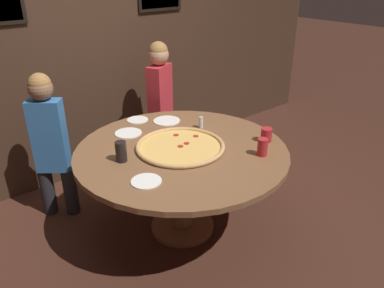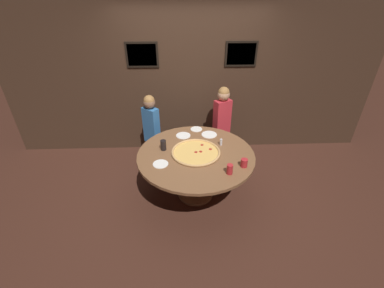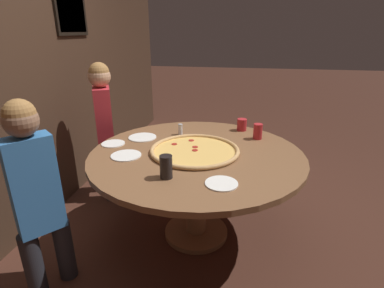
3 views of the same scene
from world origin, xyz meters
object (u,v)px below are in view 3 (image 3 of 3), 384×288
(giant_pizza, at_px, (195,150))
(drink_cup_by_shaker, at_px, (166,167))
(diner_side_left, at_px, (35,189))
(white_plate_right_side, at_px, (113,144))
(dining_table, at_px, (197,167))
(white_plate_near_front, at_px, (221,183))
(drink_cup_centre_back, at_px, (258,131))
(white_plate_beside_cup, at_px, (126,155))
(condiment_shaker, at_px, (180,129))
(drink_cup_beside_pizza, at_px, (242,125))
(white_plate_far_back, at_px, (142,137))
(diner_far_left, at_px, (105,124))

(giant_pizza, distance_m, drink_cup_by_shaker, 0.46)
(giant_pizza, bearing_deg, diner_side_left, 129.26)
(giant_pizza, relative_size, white_plate_right_side, 3.63)
(dining_table, relative_size, white_plate_near_front, 8.07)
(drink_cup_centre_back, height_order, white_plate_beside_cup, drink_cup_centre_back)
(drink_cup_by_shaker, xyz_separation_m, white_plate_right_side, (0.49, 0.57, -0.07))
(condiment_shaker, bearing_deg, drink_cup_beside_pizza, -67.22)
(giant_pizza, xyz_separation_m, diner_side_left, (-0.69, 0.84, -0.04))
(drink_cup_beside_pizza, relative_size, white_plate_beside_cup, 0.49)
(diner_side_left, bearing_deg, dining_table, 167.54)
(white_plate_right_side, xyz_separation_m, white_plate_far_back, (0.19, -0.18, 0.00))
(dining_table, relative_size, drink_cup_centre_back, 12.35)
(diner_side_left, bearing_deg, condiment_shaker, -172.74)
(drink_cup_beside_pizza, xyz_separation_m, condiment_shaker, (-0.22, 0.52, -0.00))
(drink_cup_beside_pizza, distance_m, white_plate_far_back, 0.90)
(giant_pizza, distance_m, white_plate_right_side, 0.68)
(white_plate_near_front, distance_m, diner_far_left, 1.54)
(drink_cup_beside_pizza, height_order, white_plate_far_back, drink_cup_beside_pizza)
(white_plate_beside_cup, bearing_deg, diner_far_left, 36.31)
(giant_pizza, relative_size, diner_far_left, 0.51)
(white_plate_right_side, xyz_separation_m, diner_side_left, (-0.73, 0.17, -0.03))
(drink_cup_centre_back, bearing_deg, white_plate_right_side, 106.59)
(drink_cup_centre_back, height_order, diner_far_left, diner_far_left)
(white_plate_right_side, bearing_deg, giant_pizza, -93.78)
(dining_table, relative_size, drink_cup_beside_pizza, 14.88)
(drink_cup_centre_back, height_order, condiment_shaker, drink_cup_centre_back)
(dining_table, xyz_separation_m, drink_cup_by_shaker, (-0.45, 0.12, 0.20))
(drink_cup_beside_pizza, height_order, white_plate_right_side, drink_cup_beside_pizza)
(white_plate_far_back, bearing_deg, condiment_shaker, -65.29)
(condiment_shaker, xyz_separation_m, diner_side_left, (-1.06, 0.65, -0.07))
(diner_far_left, bearing_deg, white_plate_near_front, 24.79)
(giant_pizza, xyz_separation_m, white_plate_beside_cup, (-0.17, 0.48, -0.01))
(white_plate_near_front, relative_size, white_plate_beside_cup, 0.90)
(drink_cup_by_shaker, bearing_deg, condiment_shaker, 6.42)
(white_plate_near_front, bearing_deg, white_plate_far_back, 46.59)
(white_plate_beside_cup, height_order, diner_side_left, diner_side_left)
(white_plate_far_back, xyz_separation_m, white_plate_near_front, (-0.70, -0.74, 0.00))
(drink_cup_by_shaker, height_order, drink_cup_beside_pizza, drink_cup_by_shaker)
(drink_cup_beside_pizza, distance_m, white_plate_near_front, 1.06)
(drink_cup_beside_pizza, bearing_deg, white_plate_beside_cup, 133.04)
(drink_cup_beside_pizza, bearing_deg, dining_table, 151.79)
(drink_cup_beside_pizza, bearing_deg, drink_cup_centre_back, -146.17)
(diner_side_left, bearing_deg, white_plate_right_side, -153.98)
(white_plate_near_front, xyz_separation_m, diner_far_left, (0.96, 1.21, 0.01))
(diner_far_left, bearing_deg, white_plate_far_back, 34.15)
(drink_cup_centre_back, distance_m, drink_cup_beside_pizza, 0.25)
(white_plate_right_side, xyz_separation_m, diner_far_left, (0.45, 0.29, 0.01))
(giant_pizza, relative_size, drink_cup_beside_pizza, 6.27)
(diner_far_left, bearing_deg, dining_table, 36.48)
(drink_cup_centre_back, distance_m, white_plate_near_front, 0.88)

